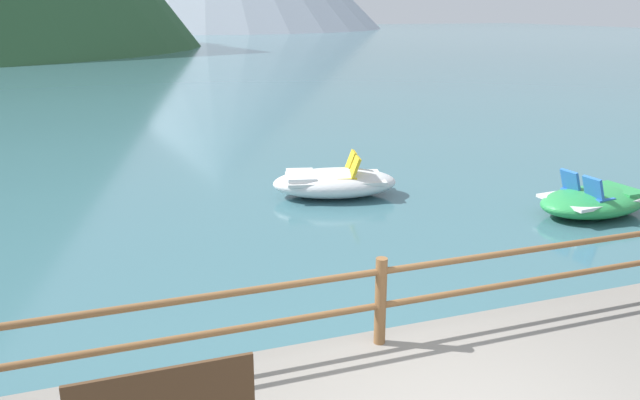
{
  "coord_description": "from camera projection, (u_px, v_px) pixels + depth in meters",
  "views": [
    {
      "loc": [
        -2.48,
        -3.7,
        3.75
      ],
      "look_at": [
        0.54,
        5.0,
        0.9
      ],
      "focal_mm": 34.95,
      "sensor_mm": 36.0,
      "label": 1
    }
  ],
  "objects": [
    {
      "name": "ground_plane",
      "position": [
        140.0,
        67.0,
        41.33
      ],
      "size": [
        200.0,
        200.0,
        0.0
      ],
      "primitive_type": "plane",
      "color": "#3D6B75"
    },
    {
      "name": "dock_railing",
      "position": [
        381.0,
        292.0,
        6.34
      ],
      "size": [
        23.92,
        0.12,
        0.95
      ],
      "color": "brown",
      "rests_on": "promenade_dock"
    },
    {
      "name": "pedal_boat_3",
      "position": [
        334.0,
        182.0,
        12.88
      ],
      "size": [
        2.8,
        1.91,
        0.89
      ],
      "color": "white",
      "rests_on": "ground"
    },
    {
      "name": "pedal_boat_1",
      "position": [
        594.0,
        201.0,
        11.75
      ],
      "size": [
        2.41,
        1.57,
        0.84
      ],
      "color": "green",
      "rests_on": "ground"
    }
  ]
}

